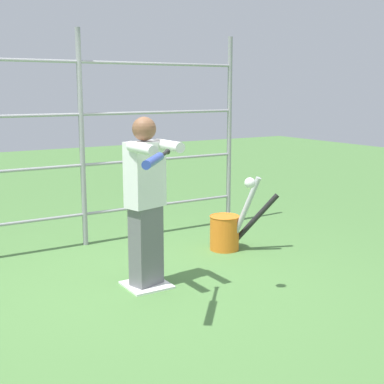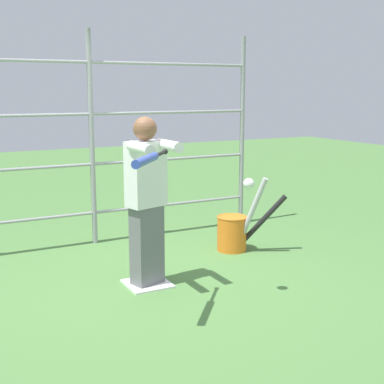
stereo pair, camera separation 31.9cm
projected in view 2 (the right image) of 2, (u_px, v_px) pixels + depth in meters
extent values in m
plane|color=#4C7A3D|center=(148.00, 285.00, 5.06)|extent=(24.00, 24.00, 0.00)
cube|color=white|center=(148.00, 284.00, 5.06)|extent=(0.40, 0.40, 0.02)
cylinder|color=#939399|center=(242.00, 133.00, 7.17)|extent=(0.06, 0.06, 2.50)
cylinder|color=#939399|center=(92.00, 139.00, 6.21)|extent=(0.06, 0.06, 2.50)
cylinder|color=#939399|center=(94.00, 213.00, 6.38)|extent=(4.16, 0.04, 0.04)
cylinder|color=#939399|center=(93.00, 164.00, 6.27)|extent=(4.16, 0.04, 0.04)
cylinder|color=#939399|center=(91.00, 114.00, 6.16)|extent=(4.16, 0.04, 0.04)
cylinder|color=#939399|center=(89.00, 62.00, 6.05)|extent=(4.16, 0.04, 0.04)
cube|color=slate|center=(147.00, 246.00, 4.99)|extent=(0.32, 0.25, 0.76)
cube|color=white|center=(146.00, 174.00, 4.86)|extent=(0.39, 0.28, 0.60)
sphere|color=brown|center=(145.00, 129.00, 4.78)|extent=(0.22, 0.22, 0.22)
cylinder|color=white|center=(168.00, 145.00, 4.73)|extent=(0.09, 0.42, 0.09)
cylinder|color=white|center=(140.00, 148.00, 4.52)|extent=(0.09, 0.42, 0.09)
sphere|color=black|center=(165.00, 152.00, 4.45)|extent=(0.05, 0.05, 0.05)
cylinder|color=black|center=(160.00, 154.00, 4.29)|extent=(0.23, 0.27, 0.03)
cylinder|color=#334CB2|center=(146.00, 160.00, 3.90)|extent=(0.36, 0.42, 0.07)
sphere|color=white|center=(249.00, 184.00, 4.57)|extent=(0.10, 0.10, 0.10)
cylinder|color=orange|center=(232.00, 234.00, 6.11)|extent=(0.33, 0.33, 0.39)
torus|color=orange|center=(232.00, 217.00, 6.07)|extent=(0.35, 0.35, 0.01)
cylinder|color=#B2B2B7|center=(251.00, 214.00, 5.95)|extent=(0.26, 0.36, 0.85)
cylinder|color=black|center=(261.00, 222.00, 6.06)|extent=(0.51, 0.36, 0.64)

